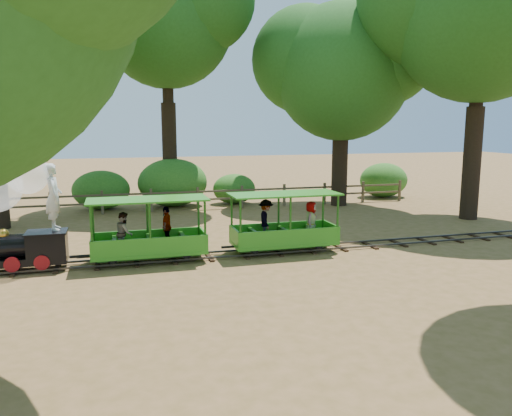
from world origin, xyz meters
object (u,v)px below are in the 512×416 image
object	(u,v)px
locomotive	(8,204)
fence	(220,196)
carriage_front	(147,236)
carriage_rear	(283,226)

from	to	relation	value
locomotive	fence	xyz separation A→B (m)	(7.05, 7.92, -1.15)
carriage_front	fence	size ratio (longest dim) A/B	0.17
locomotive	carriage_rear	distance (m)	7.33
locomotive	carriage_front	bearing A→B (deg)	-1.08
carriage_rear	fence	size ratio (longest dim) A/B	0.17
carriage_front	carriage_rear	size ratio (longest dim) A/B	1.00
carriage_front	fence	distance (m)	8.79
carriage_rear	fence	bearing A→B (deg)	91.59
locomotive	carriage_front	xyz separation A→B (m)	(3.37, -0.06, -1.01)
carriage_front	fence	world-z (taller)	carriage_front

